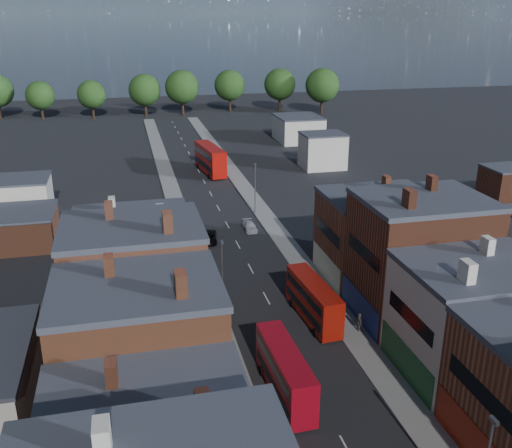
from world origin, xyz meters
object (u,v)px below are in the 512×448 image
car_2 (209,237)px  ped_3 (359,322)px  bus_0 (285,372)px  bus_2 (210,159)px  ped_1 (265,418)px  car_3 (250,226)px  bus_1 (314,300)px

car_2 → ped_3: 29.09m
bus_0 → bus_2: (4.81, 70.51, 0.65)m
bus_2 → car_2: bus_2 is taller
car_2 → ped_1: 38.59m
ped_1 → ped_3: size_ratio=0.97×
car_3 → ped_3: size_ratio=2.14×
car_2 → car_3: car_2 is taller
car_2 → ped_1: bearing=-84.6°
car_3 → ped_1: bearing=-100.6°
bus_1 → car_2: 24.81m
ped_3 → bus_2: bearing=6.6°
ped_3 → bus_1: bearing=50.1°
bus_0 → car_3: (5.50, 37.98, -1.69)m
ped_1 → car_3: bearing=-88.1°
bus_2 → ped_3: (5.07, -62.57, -1.85)m
bus_1 → car_3: size_ratio=2.44×
bus_2 → car_2: (-5.81, -35.59, -2.27)m
bus_1 → bus_2: bus_2 is taller
bus_0 → ped_1: (-2.59, -3.63, -1.23)m
bus_1 → ped_1: size_ratio=5.37×
bus_1 → ped_3: (3.68, -3.29, -1.22)m
bus_2 → car_3: bus_2 is taller
car_2 → car_3: bearing=32.9°
bus_0 → car_2: bus_0 is taller
bus_1 → car_3: 26.80m
car_2 → ped_3: size_ratio=2.47×
car_2 → ped_3: (10.88, -26.98, 0.42)m
bus_2 → ped_3: 62.80m
bus_0 → bus_1: bearing=59.0°
bus_2 → ped_1: 74.54m
car_3 → ped_1: 42.39m
ped_1 → car_2: bearing=-79.5°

